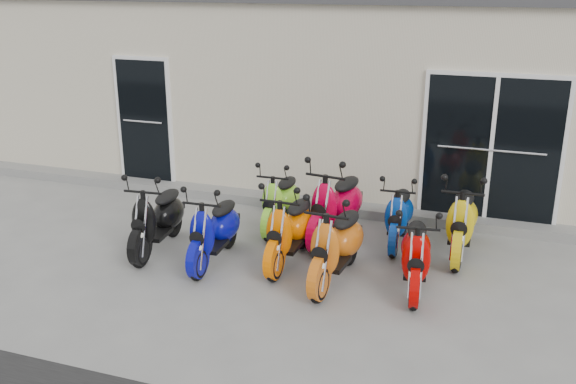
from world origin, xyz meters
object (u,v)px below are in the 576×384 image
Objects in this scene: scooter_back_red at (336,196)px; scooter_front_red at (416,245)px; scooter_front_orange_a at (290,220)px; scooter_back_blue at (399,207)px; scooter_front_orange_b at (337,235)px; scooter_back_green at (280,193)px; scooter_back_yellow at (462,212)px; scooter_front_blue at (214,221)px; scooter_front_black at (157,210)px.

scooter_front_red is at bearing -33.88° from scooter_back_red.
scooter_front_orange_a is 1.03m from scooter_back_red.
scooter_front_red is at bearing -75.04° from scooter_back_blue.
scooter_back_blue is at bearing 74.91° from scooter_front_orange_b.
scooter_back_green is 0.85× the size of scooter_back_red.
scooter_back_yellow is (0.86, -0.10, 0.08)m from scooter_back_blue.
scooter_front_blue is 0.93× the size of scooter_back_yellow.
scooter_front_blue is 1.47m from scooter_back_green.
scooter_front_orange_b reaches higher than scooter_front_red.
scooter_front_orange_b is at bearing -179.79° from scooter_front_red.
scooter_front_red is at bearing -110.33° from scooter_back_yellow.
scooter_front_orange_b is 0.95× the size of scooter_back_red.
scooter_front_blue reaches higher than scooter_back_blue.
scooter_front_blue is at bearing -157.29° from scooter_back_yellow.
scooter_back_green is (-0.54, 1.11, -0.05)m from scooter_front_orange_a.
scooter_front_red is 1.74m from scooter_back_red.
scooter_back_yellow is (2.08, 1.02, 0.02)m from scooter_front_orange_a.
scooter_front_red is 1.28m from scooter_back_yellow.
scooter_front_orange_b reaches higher than scooter_back_yellow.
scooter_front_orange_a is 0.78m from scooter_front_orange_b.
scooter_front_orange_b is at bearing -112.87° from scooter_back_blue.
scooter_back_red reaches higher than scooter_back_green.
scooter_front_black is at bearing -178.12° from scooter_front_orange_b.
scooter_front_red reaches higher than scooter_back_green.
scooter_back_yellow is at bearing 48.84° from scooter_front_orange_b.
scooter_back_green is 2.62m from scooter_back_yellow.
scooter_back_red reaches higher than scooter_back_yellow.
scooter_back_red is 1.20× the size of scooter_back_blue.
scooter_front_orange_a is at bearing 165.65° from scooter_front_red.
scooter_front_red is (3.50, 0.02, -0.03)m from scooter_front_black.
scooter_front_orange_a reaches higher than scooter_back_green.
scooter_front_orange_b is (1.65, -0.02, 0.04)m from scooter_front_blue.
scooter_front_orange_b reaches higher than scooter_front_black.
scooter_front_black is 1.05× the size of scooter_front_red.
scooter_front_black is 1.85m from scooter_back_green.
scooter_front_black is at bearing -136.55° from scooter_back_green.
scooter_front_orange_a is 0.92× the size of scooter_back_red.
scooter_back_yellow reaches higher than scooter_front_black.
scooter_back_yellow is at bearing 62.70° from scooter_front_red.
scooter_back_blue is at bearing 30.83° from scooter_front_blue.
scooter_back_blue is at bearing 18.10° from scooter_front_black.
scooter_back_red reaches higher than scooter_front_orange_b.
scooter_front_orange_a is 1.06× the size of scooter_front_red.
scooter_back_green is at bearing 71.39° from scooter_front_blue.
scooter_back_yellow reaches higher than scooter_front_blue.
scooter_front_black is at bearing 171.22° from scooter_front_blue.
scooter_back_yellow reaches higher than scooter_front_orange_a.
scooter_back_green is at bearing 39.82° from scooter_front_black.
scooter_front_orange_b is 1.12× the size of scooter_back_green.
scooter_front_blue is at bearing -11.56° from scooter_front_black.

